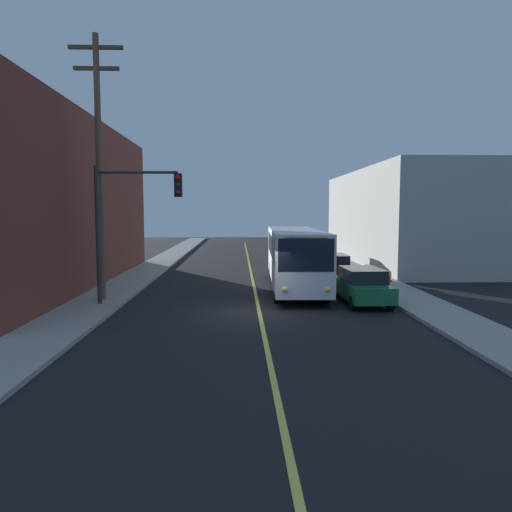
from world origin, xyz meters
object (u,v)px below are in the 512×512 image
city_bus (295,255)px  parked_car_green (362,285)px  utility_pole_near (99,157)px  fire_hydrant (388,281)px  parked_car_red (333,267)px  parked_car_black (314,255)px  traffic_signal_left_corner (133,208)px

city_bus → parked_car_green: size_ratio=2.75×
utility_pole_near → fire_hydrant: (13.97, 2.08, -6.01)m
city_bus → parked_car_red: size_ratio=2.74×
parked_car_black → utility_pole_near: (-12.07, -14.27, 5.76)m
fire_hydrant → utility_pole_near: bearing=-171.5°
parked_car_black → fire_hydrant: 12.34m
city_bus → traffic_signal_left_corner: size_ratio=2.04×
parked_car_black → city_bus: bearing=-104.7°
utility_pole_near → city_bus: bearing=21.9°
fire_hydrant → parked_car_red: bearing=115.4°
parked_car_red → fire_hydrant: size_ratio=5.31×
traffic_signal_left_corner → utility_pole_near: bearing=146.2°
parked_car_red → parked_car_black: same height
parked_car_black → traffic_signal_left_corner: 18.90m
utility_pole_near → parked_car_green: bearing=-3.8°
parked_car_black → fire_hydrant: size_ratio=5.27×
utility_pole_near → fire_hydrant: utility_pole_near is taller
utility_pole_near → traffic_signal_left_corner: size_ratio=1.97×
traffic_signal_left_corner → fire_hydrant: (12.26, 3.23, -3.72)m
city_bus → parked_car_red: (2.63, 2.59, -0.98)m
city_bus → parked_car_green: 5.30m
city_bus → utility_pole_near: (-9.32, -3.75, 4.78)m
city_bus → utility_pole_near: bearing=-158.1°
parked_car_black → parked_car_green: bearing=-90.8°
utility_pole_near → traffic_signal_left_corner: bearing=-33.8°
city_bus → parked_car_green: city_bus is taller
parked_car_green → parked_car_red: same height
parked_car_black → fire_hydrant: parked_car_black is taller
traffic_signal_left_corner → parked_car_green: bearing=2.0°
city_bus → parked_car_black: bearing=75.3°
parked_car_red → parked_car_black: 7.93m
parked_car_green → fire_hydrant: parked_car_green is taller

